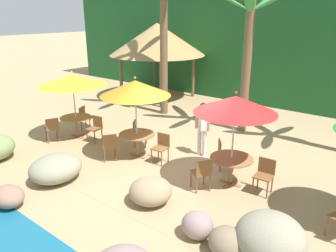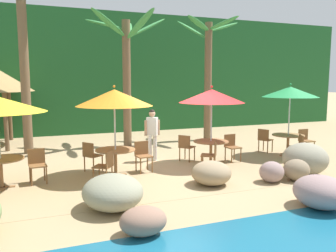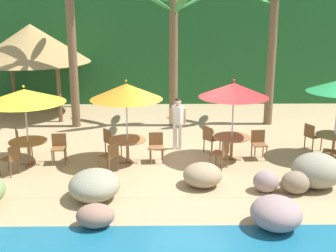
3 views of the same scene
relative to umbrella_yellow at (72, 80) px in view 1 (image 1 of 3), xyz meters
The scene contains 23 objects.
ground_plane 5.07m from the umbrella_yellow, ahead, with size 120.00×120.00×0.00m, color tan.
terrace_deck 5.07m from the umbrella_yellow, ahead, with size 18.00×5.20×0.01m.
foliage_backdrop 10.38m from the umbrella_yellow, 63.38° to the left, with size 28.00×2.40×6.00m.
rock_seawall 5.23m from the umbrella_yellow, 34.40° to the right, with size 16.60×3.70×0.92m.
umbrella_yellow is the anchor object (origin of this frame).
dining_table_yellow 1.44m from the umbrella_yellow, behind, with size 1.10×1.10×0.74m.
chair_yellow_seaward 1.76m from the umbrella_yellow, 12.31° to the left, with size 0.46×0.47×0.87m.
chair_yellow_inland 1.76m from the umbrella_yellow, 121.06° to the left, with size 0.56×0.56×0.87m.
chair_yellow_left 1.76m from the umbrella_yellow, 106.28° to the right, with size 0.56×0.55×0.87m.
umbrella_orange 2.86m from the umbrella_yellow, ahead, with size 2.08×2.08×2.50m.
dining_table_orange 3.20m from the umbrella_yellow, ahead, with size 1.10×1.10×0.74m.
chair_orange_seaward 4.02m from the umbrella_yellow, ahead, with size 0.46×0.46×0.87m.
chair_orange_inland 2.86m from the umbrella_yellow, 17.88° to the left, with size 0.59×0.59×0.87m.
chair_orange_left 2.96m from the umbrella_yellow, 14.79° to the right, with size 0.59×0.59×0.87m.
umbrella_red 5.96m from the umbrella_yellow, ahead, with size 2.03×2.03×2.47m.
dining_table_red 6.13m from the umbrella_yellow, ahead, with size 1.10×1.10×0.74m.
chair_red_seaward 6.98m from the umbrella_yellow, ahead, with size 0.45×0.46×0.87m.
chair_red_inland 5.67m from the umbrella_yellow, 10.12° to the left, with size 0.59×0.59×0.87m.
chair_red_left 5.79m from the umbrella_yellow, ahead, with size 0.59×0.59×0.87m.
palm_tree_nearest 4.73m from the umbrella_yellow, 82.08° to the left, with size 3.26×3.22×6.32m.
palm_tree_second 6.27m from the umbrella_yellow, 45.13° to the left, with size 3.35×3.40×5.20m.
palapa_hut 6.48m from the umbrella_yellow, 103.32° to the left, with size 4.79×4.79×3.75m.
waiter_in_white 4.72m from the umbrella_yellow, 17.83° to the left, with size 0.52×0.36×1.70m.
Camera 1 is at (4.79, -6.90, 4.24)m, focal length 35.24 mm.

